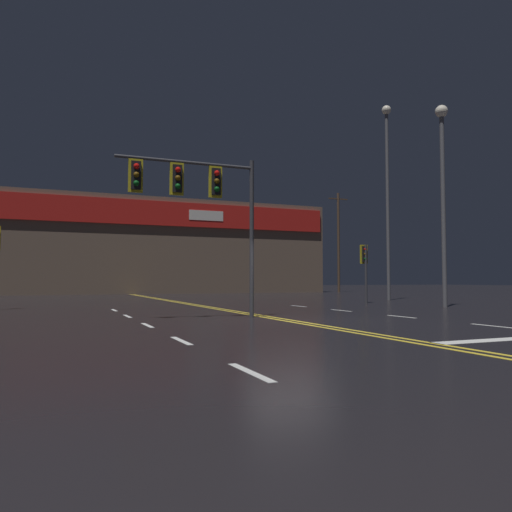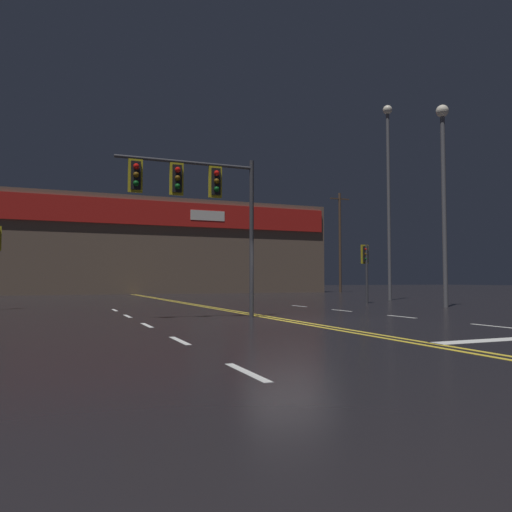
{
  "view_description": "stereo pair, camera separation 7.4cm",
  "coord_description": "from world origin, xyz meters",
  "px_view_note": "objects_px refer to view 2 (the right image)",
  "views": [
    {
      "loc": [
        -6.47,
        -13.14,
        1.17
      ],
      "look_at": [
        0.0,
        2.45,
        2.0
      ],
      "focal_mm": 35.0,
      "sensor_mm": 36.0,
      "label": 1
    },
    {
      "loc": [
        -6.4,
        -13.17,
        1.17
      ],
      "look_at": [
        0.0,
        2.45,
        2.0
      ],
      "focal_mm": 35.0,
      "sensor_mm": 36.0,
      "label": 2
    }
  ],
  "objects_px": {
    "traffic_signal_median": "(194,191)",
    "streetlight_median_approach": "(388,179)",
    "streetlight_near_right": "(443,176)",
    "traffic_signal_corner_northeast": "(365,260)"
  },
  "relations": [
    {
      "from": "streetlight_near_right",
      "to": "streetlight_median_approach",
      "type": "height_order",
      "value": "streetlight_median_approach"
    },
    {
      "from": "streetlight_median_approach",
      "to": "streetlight_near_right",
      "type": "bearing_deg",
      "value": -109.67
    },
    {
      "from": "traffic_signal_median",
      "to": "streetlight_near_right",
      "type": "distance_m",
      "value": 12.46
    },
    {
      "from": "traffic_signal_corner_northeast",
      "to": "streetlight_near_right",
      "type": "relative_size",
      "value": 0.34
    },
    {
      "from": "traffic_signal_median",
      "to": "streetlight_near_right",
      "type": "xyz_separation_m",
      "value": [
        12.09,
        2.4,
        1.88
      ]
    },
    {
      "from": "traffic_signal_median",
      "to": "streetlight_near_right",
      "type": "bearing_deg",
      "value": 11.22
    },
    {
      "from": "traffic_signal_median",
      "to": "streetlight_median_approach",
      "type": "bearing_deg",
      "value": 33.61
    },
    {
      "from": "traffic_signal_median",
      "to": "streetlight_near_right",
      "type": "relative_size",
      "value": 0.56
    },
    {
      "from": "traffic_signal_median",
      "to": "streetlight_median_approach",
      "type": "relative_size",
      "value": 0.43
    },
    {
      "from": "traffic_signal_median",
      "to": "streetlight_median_approach",
      "type": "height_order",
      "value": "streetlight_median_approach"
    }
  ]
}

